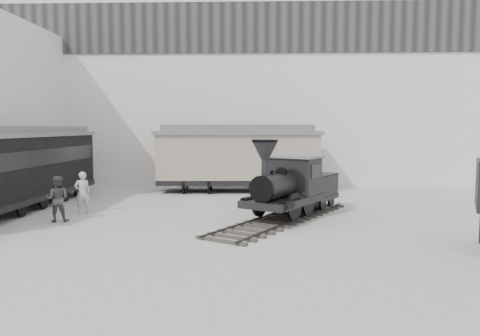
{
  "coord_description": "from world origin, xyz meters",
  "views": [
    {
      "loc": [
        0.67,
        -14.64,
        3.59
      ],
      "look_at": [
        0.07,
        3.52,
        2.0
      ],
      "focal_mm": 35.0,
      "sensor_mm": 36.0,
      "label": 1
    }
  ],
  "objects_px": {
    "boxcar": "(238,157)",
    "locomotive": "(291,189)",
    "passenger_coach": "(15,168)",
    "visitor_b": "(57,199)",
    "visitor_a": "(82,192)"
  },
  "relations": [
    {
      "from": "visitor_b",
      "to": "locomotive",
      "type": "bearing_deg",
      "value": 178.09
    },
    {
      "from": "boxcar",
      "to": "visitor_b",
      "type": "relative_size",
      "value": 5.26
    },
    {
      "from": "boxcar",
      "to": "passenger_coach",
      "type": "relative_size",
      "value": 0.73
    },
    {
      "from": "locomotive",
      "to": "visitor_b",
      "type": "xyz_separation_m",
      "value": [
        -8.93,
        -1.08,
        -0.26
      ]
    },
    {
      "from": "passenger_coach",
      "to": "visitor_b",
      "type": "xyz_separation_m",
      "value": [
        2.77,
        -2.24,
        -0.98
      ]
    },
    {
      "from": "boxcar",
      "to": "visitor_a",
      "type": "height_order",
      "value": "boxcar"
    },
    {
      "from": "passenger_coach",
      "to": "visitor_b",
      "type": "bearing_deg",
      "value": -37.13
    },
    {
      "from": "locomotive",
      "to": "boxcar",
      "type": "relative_size",
      "value": 0.91
    },
    {
      "from": "boxcar",
      "to": "passenger_coach",
      "type": "height_order",
      "value": "boxcar"
    },
    {
      "from": "locomotive",
      "to": "visitor_a",
      "type": "bearing_deg",
      "value": -153.23
    },
    {
      "from": "boxcar",
      "to": "locomotive",
      "type": "bearing_deg",
      "value": -74.78
    },
    {
      "from": "boxcar",
      "to": "visitor_a",
      "type": "bearing_deg",
      "value": -134.18
    },
    {
      "from": "locomotive",
      "to": "boxcar",
      "type": "xyz_separation_m",
      "value": [
        -2.37,
        7.56,
        0.82
      ]
    },
    {
      "from": "passenger_coach",
      "to": "locomotive",
      "type": "bearing_deg",
      "value": -3.79
    },
    {
      "from": "boxcar",
      "to": "visitor_b",
      "type": "distance_m",
      "value": 10.9
    }
  ]
}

